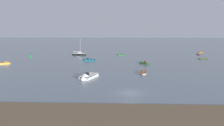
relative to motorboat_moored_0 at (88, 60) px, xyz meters
name	(u,v)px	position (x,y,z in m)	size (l,w,h in m)	color
ground_plane	(130,93)	(14.24, -42.41, -0.23)	(800.00, 800.00, 0.00)	slate
motorboat_moored_0	(88,60)	(0.00, 0.00, 0.00)	(5.11, 2.80, 1.66)	#197084
motorboat_moored_2	(87,77)	(4.82, -31.33, 0.09)	(4.39, 7.13, 2.31)	white
motorboat_moored_3	(5,63)	(-26.69, -9.99, 0.01)	(4.36, 3.20, 1.58)	gold
sailboat_moored_0	(79,54)	(-7.10, 19.16, 0.12)	(7.45, 3.35, 8.05)	black
rowboat_moored_2	(203,59)	(46.11, 6.12, -0.05)	(4.46, 2.49, 0.67)	#23602D
motorboat_moored_4	(146,63)	(21.26, -7.96, 0.01)	(3.89, 4.03, 1.58)	#23602D
motorboat_moored_5	(123,55)	(13.66, 18.43, -0.03)	(4.44, 2.18, 1.46)	#23602D
rowboat_moored_3	(201,52)	(55.69, 33.62, -0.07)	(3.88, 2.96, 0.59)	orange
rowboat_moored_6	(198,55)	(50.35, 22.84, -0.10)	(1.30, 2.98, 0.46)	red
rowboat_moored_7	(143,73)	(18.64, -24.71, -0.03)	(2.29, 4.82, 0.73)	white
channel_buoy	(31,56)	(-26.60, 9.76, 0.23)	(0.90, 0.90, 2.30)	#198C2D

